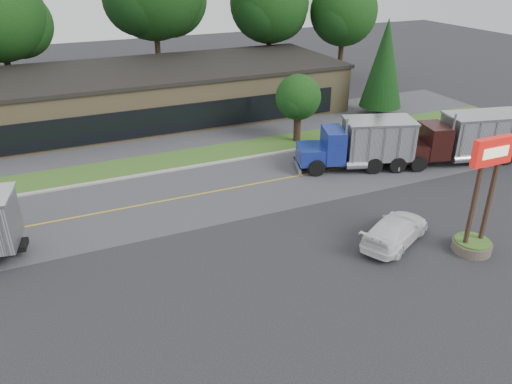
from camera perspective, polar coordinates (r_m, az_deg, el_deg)
ground at (r=23.41m, az=0.25°, el=-9.27°), size 140.00×140.00×0.00m
road at (r=30.70m, az=-6.61°, el=-0.30°), size 60.00×8.00×0.02m
center_line at (r=30.70m, az=-6.61°, el=-0.30°), size 60.00×0.12×0.01m
curb at (r=34.39m, az=-8.76°, el=2.54°), size 60.00×0.30×0.12m
grass_verge at (r=36.00m, az=-9.55°, el=3.58°), size 60.00×3.40×0.03m
far_parking at (r=40.56m, az=-11.41°, el=6.02°), size 60.00×7.00×0.02m
strip_mall at (r=46.00m, az=-10.95°, el=11.04°), size 32.00×12.00×4.00m
bilo_sign at (r=26.28m, az=24.08°, el=-2.39°), size 2.20×1.90×5.95m
tree_far_d at (r=56.19m, az=1.61°, el=20.43°), size 8.85×8.33×12.63m
tree_far_e at (r=58.45m, az=10.02°, el=19.30°), size 7.76×7.30×11.07m
evergreen_right at (r=45.92m, az=14.46°, el=14.06°), size 3.71×3.71×8.43m
tree_verge at (r=38.45m, az=4.88°, el=10.52°), size 3.65×3.44×5.21m
dump_truck_blue at (r=34.46m, az=12.04°, el=5.54°), size 8.07×4.80×3.36m
dump_truck_maroon at (r=37.70m, az=22.86°, el=5.84°), size 9.60×4.48×3.36m
rally_car at (r=26.32m, az=15.64°, el=-4.18°), size 5.25×4.00×1.42m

